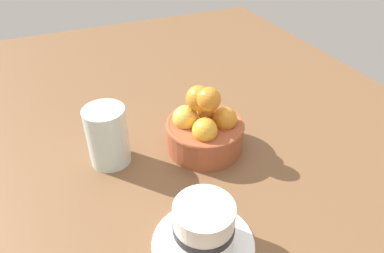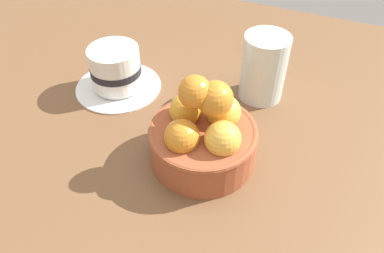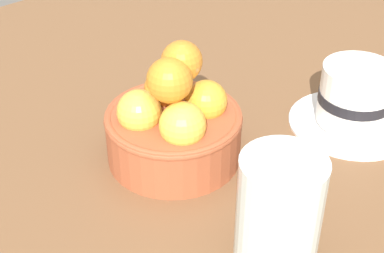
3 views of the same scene
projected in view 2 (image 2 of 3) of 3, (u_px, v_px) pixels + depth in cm
name	position (u px, v px, depth cm)	size (l,w,h in cm)	color
ground_plane	(202.00, 166.00, 52.72)	(146.30, 101.08, 3.41)	brown
terracotta_bowl	(203.00, 135.00, 48.50)	(14.45, 14.45, 13.36)	#9E4C2D
coffee_cup	(116.00, 71.00, 61.18)	(14.47, 14.47, 7.53)	white
water_glass	(264.00, 67.00, 58.27)	(7.17, 7.17, 10.87)	silver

